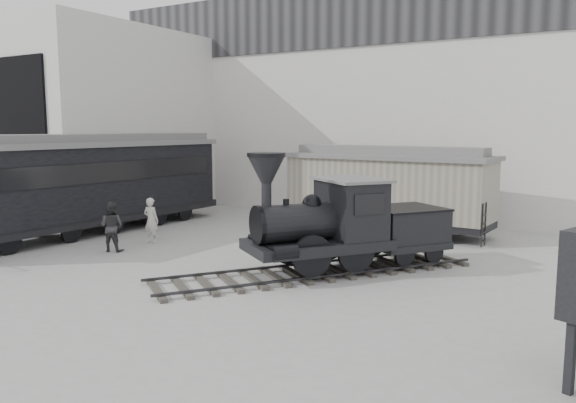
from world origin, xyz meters
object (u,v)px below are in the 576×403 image
Objects in this scene: locomotive at (340,229)px; visitor_a at (151,220)px; boxcar at (387,187)px; passenger_coach at (85,183)px; visitor_b at (112,226)px.

visitor_a is (-7.83, 0.24, -0.44)m from locomotive.
boxcar is (-1.12, 6.88, 0.56)m from locomotive.
boxcar is 9.49m from visitor_a.
passenger_coach is (-11.47, 0.35, 0.76)m from locomotive.
visitor_a is at bearing 1.43° from passenger_coach.
passenger_coach is 8.01× the size of visitor_b.
locomotive is at bearing 1.29° from passenger_coach.
locomotive is 6.99m from boxcar.
visitor_b is at bearing -124.89° from boxcar.
passenger_coach is at bearing -43.01° from visitor_b.
boxcar is at bearing -144.54° from visitor_b.
boxcar reaches higher than visitor_b.
visitor_a is (-6.72, -6.63, -1.00)m from boxcar.
passenger_coach is 3.83m from visitor_a.
boxcar is at bearing 135.69° from locomotive.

